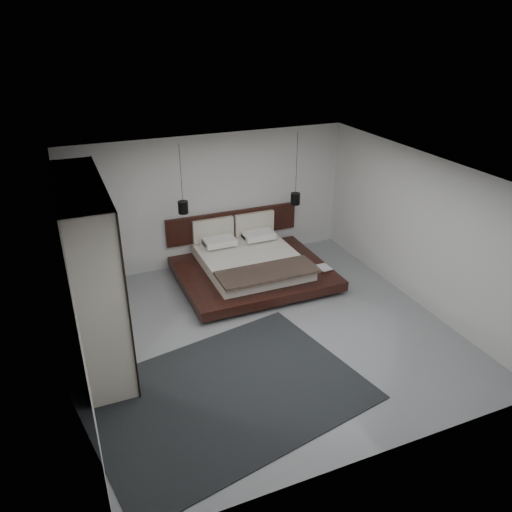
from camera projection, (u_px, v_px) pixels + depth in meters
name	position (u px, v px, depth m)	size (l,w,h in m)	color
floor	(268.00, 330.00, 8.64)	(6.00, 6.00, 0.00)	gray
ceiling	(270.00, 174.00, 7.42)	(6.00, 6.00, 0.00)	white
wall_back	(211.00, 200.00, 10.52)	(6.00, 6.00, 0.00)	silver
wall_front	(378.00, 367.00, 5.54)	(6.00, 6.00, 0.00)	silver
wall_left	(73.00, 294.00, 6.99)	(6.00, 6.00, 0.00)	silver
wall_right	(419.00, 230.00, 9.07)	(6.00, 6.00, 0.00)	silver
lattice_screen	(67.00, 236.00, 9.09)	(0.05, 0.90, 2.60)	black
bed	(251.00, 265.00, 10.25)	(2.97, 2.47, 1.11)	black
book_lower	(319.00, 269.00, 10.11)	(0.23, 0.31, 0.03)	#99724C
book_upper	(319.00, 269.00, 10.06)	(0.23, 0.31, 0.02)	#99724C
pendant_left	(183.00, 207.00, 9.68)	(0.20, 0.20, 1.36)	black
pendant_right	(295.00, 199.00, 10.59)	(0.20, 0.20, 1.51)	black
wardrobe	(91.00, 272.00, 7.57)	(0.68, 2.87, 2.82)	beige
rug	(226.00, 394.00, 7.19)	(3.81, 2.72, 0.02)	black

